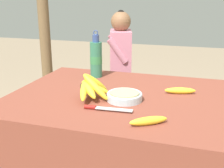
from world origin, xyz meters
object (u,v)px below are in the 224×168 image
object	(u,v)px
loose_banana_side	(180,91)
seated_vendor	(116,59)
banana_bunch_ripe	(91,87)
banana_bunch_green	(180,81)
loose_banana_front	(149,121)
water_bottle	(96,59)
knife	(101,108)
support_post_near	(42,0)
serving_bowl	(124,96)
wooden_bench	(138,89)

from	to	relation	value
loose_banana_side	seated_vendor	xyz separation A→B (m)	(-0.69, 1.12, -0.11)
banana_bunch_ripe	banana_bunch_green	world-z (taller)	banana_bunch_ripe
banana_bunch_ripe	banana_bunch_green	xyz separation A→B (m)	(0.38, 1.38, -0.33)
banana_bunch_ripe	loose_banana_front	world-z (taller)	banana_bunch_ripe
water_bottle	knife	world-z (taller)	water_bottle
knife	banana_bunch_green	bearing A→B (deg)	75.91
loose_banana_side	banana_bunch_green	size ratio (longest dim) A/B	0.63
banana_bunch_ripe	loose_banana_front	xyz separation A→B (m)	(0.34, -0.23, -0.05)
loose_banana_front	support_post_near	world-z (taller)	support_post_near
serving_bowl	knife	distance (m)	0.17
loose_banana_front	support_post_near	distance (m)	2.39
wooden_bench	seated_vendor	bearing A→B (deg)	-168.45
banana_bunch_ripe	support_post_near	xyz separation A→B (m)	(-1.17, 1.57, 0.40)
loose_banana_side	wooden_bench	xyz separation A→B (m)	(-0.48, 1.17, -0.41)
water_bottle	wooden_bench	bearing A→B (deg)	85.47
water_bottle	banana_bunch_green	world-z (taller)	water_bottle
loose_banana_front	banana_bunch_green	distance (m)	1.63
water_bottle	support_post_near	size ratio (longest dim) A/B	0.13
serving_bowl	seated_vendor	distance (m)	1.38
wooden_bench	support_post_near	world-z (taller)	support_post_near
loose_banana_front	wooden_bench	distance (m)	1.70
water_bottle	loose_banana_side	xyz separation A→B (m)	(0.56, -0.18, -0.10)
banana_bunch_ripe	serving_bowl	size ratio (longest dim) A/B	1.47
loose_banana_side	knife	xyz separation A→B (m)	(-0.34, -0.35, -0.01)
loose_banana_front	knife	xyz separation A→B (m)	(-0.24, 0.09, -0.01)
banana_bunch_ripe	loose_banana_side	size ratio (longest dim) A/B	1.57
seated_vendor	banana_bunch_green	size ratio (longest dim) A/B	4.06
wooden_bench	knife	bearing A→B (deg)	-84.68
water_bottle	loose_banana_side	bearing A→B (deg)	-18.36
loose_banana_front	knife	distance (m)	0.26
serving_bowl	support_post_near	world-z (taller)	support_post_near
serving_bowl	seated_vendor	size ratio (longest dim) A/B	0.16
seated_vendor	support_post_near	world-z (taller)	support_post_near
banana_bunch_ripe	loose_banana_front	distance (m)	0.41
serving_bowl	knife	bearing A→B (deg)	-113.97
water_bottle	wooden_bench	world-z (taller)	water_bottle
wooden_bench	banana_bunch_green	bearing A→B (deg)	0.12
serving_bowl	water_bottle	xyz separation A→B (m)	(-0.29, 0.37, 0.10)
loose_banana_front	seated_vendor	distance (m)	1.67
loose_banana_front	seated_vendor	world-z (taller)	seated_vendor
loose_banana_front	support_post_near	xyz separation A→B (m)	(-1.51, 1.79, 0.45)
banana_bunch_ripe	serving_bowl	xyz separation A→B (m)	(0.17, 0.02, -0.04)
wooden_bench	support_post_near	bearing A→B (deg)	170.56
banana_bunch_ripe	water_bottle	size ratio (longest dim) A/B	0.88
knife	support_post_near	xyz separation A→B (m)	(-1.28, 1.70, 0.45)
loose_banana_front	loose_banana_side	distance (m)	0.45
seated_vendor	banana_bunch_ripe	bearing A→B (deg)	84.40
knife	loose_banana_side	bearing A→B (deg)	41.99
water_bottle	banana_bunch_green	bearing A→B (deg)	63.40
banana_bunch_green	loose_banana_front	bearing A→B (deg)	-91.27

